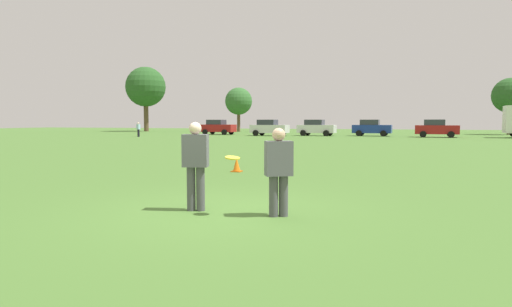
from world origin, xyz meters
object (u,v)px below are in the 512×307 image
at_px(player_defender, 279,167).
at_px(traffic_cone, 237,165).
at_px(frisbee, 232,158).
at_px(bystander_sideline_watcher, 138,129).
at_px(parked_car_near_left, 218,127).
at_px(parked_car_near_right, 436,128).
at_px(parked_car_mid_right, 372,128).
at_px(player_thrower, 196,161).
at_px(parked_car_center, 316,128).
at_px(parked_car_mid_left, 269,128).

bearing_deg(player_defender, traffic_cone, 116.99).
height_order(frisbee, traffic_cone, frisbee).
bearing_deg(bystander_sideline_watcher, frisbee, -54.46).
xyz_separation_m(parked_car_near_left, parked_car_near_right, (24.91, -1.36, 0.00)).
bearing_deg(parked_car_mid_right, player_defender, -88.43).
height_order(player_thrower, parked_car_near_left, parked_car_near_left).
bearing_deg(frisbee, parked_car_near_left, 113.62).
bearing_deg(parked_car_center, parked_car_near_left, 177.27).
height_order(parked_car_mid_left, parked_car_near_right, same).
distance_m(parked_car_near_left, bystander_sideline_watcher, 10.89).
distance_m(player_thrower, parked_car_mid_right, 43.15).
bearing_deg(player_thrower, parked_car_mid_left, 104.77).
bearing_deg(parked_car_near_right, bystander_sideline_watcher, -164.38).
xyz_separation_m(parked_car_near_right, bystander_sideline_watcher, (-29.85, -8.34, -0.06)).
bearing_deg(traffic_cone, frisbee, -69.74).
relative_size(parked_car_center, parked_car_mid_right, 1.00).
height_order(player_thrower, parked_car_center, parked_car_center).
bearing_deg(player_thrower, bystander_sideline_watcher, 124.75).
relative_size(parked_car_mid_left, parked_car_near_right, 1.00).
height_order(frisbee, bystander_sideline_watcher, bystander_sideline_watcher).
bearing_deg(parked_car_mid_right, parked_car_mid_left, -165.94).
bearing_deg(parked_car_near_right, traffic_cone, -103.62).
bearing_deg(bystander_sideline_watcher, traffic_cone, -51.47).
xyz_separation_m(player_thrower, bystander_sideline_watcher, (-22.87, 32.97, -0.07)).
bearing_deg(frisbee, parked_car_near_right, 81.55).
height_order(player_thrower, traffic_cone, player_thrower).
relative_size(player_defender, traffic_cone, 3.25).
distance_m(frisbee, parked_car_mid_left, 42.15).
bearing_deg(parked_car_center, parked_car_mid_right, 10.04).
bearing_deg(player_thrower, player_defender, 0.31).
distance_m(player_thrower, parked_car_mid_left, 41.76).
distance_m(parked_car_center, bystander_sideline_watcher, 19.53).
distance_m(parked_car_mid_right, bystander_sideline_watcher, 25.42).
xyz_separation_m(parked_car_center, parked_car_mid_right, (6.02, 1.06, 0.00)).
bearing_deg(parked_car_near_left, parked_car_center, -2.73).
bearing_deg(parked_car_near_left, bystander_sideline_watcher, -116.95).
height_order(frisbee, parked_car_mid_right, parked_car_mid_right).
height_order(player_defender, traffic_cone, player_defender).
bearing_deg(bystander_sideline_watcher, parked_car_near_left, 63.05).
height_order(parked_car_mid_left, bystander_sideline_watcher, parked_car_mid_left).
relative_size(traffic_cone, parked_car_near_left, 0.11).
bearing_deg(player_defender, parked_car_mid_right, 91.57).
relative_size(player_defender, frisbee, 5.70).
bearing_deg(parked_car_mid_left, player_thrower, -75.23).
bearing_deg(bystander_sideline_watcher, player_defender, -53.40).
bearing_deg(parked_car_mid_right, bystander_sideline_watcher, -156.38).
bearing_deg(parked_car_center, parked_car_near_right, -3.54).
height_order(player_defender, parked_car_near_right, parked_car_near_right).
relative_size(parked_car_near_right, bystander_sideline_watcher, 2.80).
relative_size(player_thrower, traffic_cone, 3.46).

